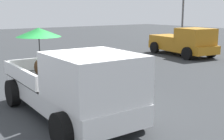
% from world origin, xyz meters
% --- Properties ---
extents(ground_plane, '(80.00, 80.00, 0.00)m').
position_xyz_m(ground_plane, '(0.00, 0.00, 0.00)').
color(ground_plane, '#2D3033').
extents(pickup_truck_main, '(5.10, 2.36, 2.35)m').
position_xyz_m(pickup_truck_main, '(0.39, -0.02, 0.98)').
color(pickup_truck_main, black).
rests_on(pickup_truck_main, ground).
extents(pickup_truck_red, '(5.00, 2.68, 1.80)m').
position_xyz_m(pickup_truck_red, '(-5.49, 11.19, 0.87)').
color(pickup_truck_red, black).
rests_on(pickup_truck_red, ground).
extents(motel_sign, '(1.40, 0.16, 4.74)m').
position_xyz_m(motel_sign, '(-9.80, 15.97, 3.36)').
color(motel_sign, '#59595B').
rests_on(motel_sign, ground).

